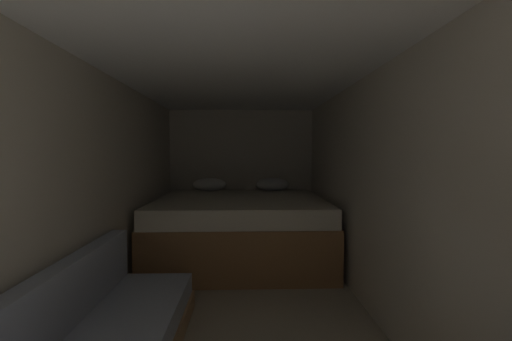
{
  "coord_description": "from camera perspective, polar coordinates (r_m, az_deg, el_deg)",
  "views": [
    {
      "loc": [
        0.06,
        -0.47,
        1.35
      ],
      "look_at": [
        0.16,
        2.53,
        1.19
      ],
      "focal_mm": 23.76,
      "sensor_mm": 36.0,
      "label": 1
    }
  ],
  "objects": [
    {
      "name": "ceiling_slab",
      "position": [
        2.63,
        -3.29,
        18.16
      ],
      "size": [
        2.3,
        5.45,
        0.05
      ],
      "primitive_type": "cube",
      "color": "white",
      "rests_on": "wall_left"
    },
    {
      "name": "wall_left",
      "position": [
        2.82,
        -26.82,
        -4.34
      ],
      "size": [
        0.05,
        5.45,
        2.01
      ],
      "primitive_type": "cube",
      "color": "beige",
      "rests_on": "ground"
    },
    {
      "name": "ground_plane",
      "position": [
        2.87,
        -3.16,
        -25.08
      ],
      "size": [
        7.45,
        7.45,
        0.0
      ],
      "primitive_type": "plane",
      "color": "#A39984"
    },
    {
      "name": "bed",
      "position": [
        4.36,
        -2.64,
        -9.63
      ],
      "size": [
        2.08,
        1.93,
        0.98
      ],
      "color": "olive",
      "rests_on": "ground"
    },
    {
      "name": "wall_back",
      "position": [
        5.3,
        -2.49,
        -0.77
      ],
      "size": [
        2.3,
        0.05,
        2.01
      ],
      "primitive_type": "cube",
      "color": "beige",
      "rests_on": "ground"
    },
    {
      "name": "wall_right",
      "position": [
        2.77,
        20.84,
        -4.34
      ],
      "size": [
        0.05,
        5.45,
        2.01
      ],
      "primitive_type": "cube",
      "color": "beige",
      "rests_on": "ground"
    }
  ]
}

